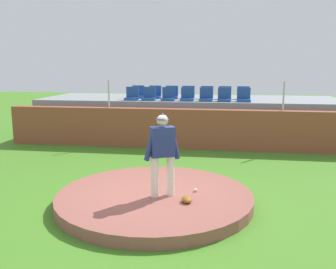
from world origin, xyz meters
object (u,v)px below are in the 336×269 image
at_px(pitcher, 162,149).
at_px(stadium_chair_7, 138,94).
at_px(stadium_chair_2, 168,96).
at_px(stadium_chair_5, 224,97).
at_px(fielding_glove, 187,199).
at_px(stadium_chair_8, 155,94).
at_px(stadium_chair_9, 172,94).
at_px(stadium_chair_1, 149,96).
at_px(baseball, 196,190).
at_px(stadium_chair_12, 225,95).
at_px(stadium_chair_11, 207,95).
at_px(stadium_chair_10, 188,95).
at_px(stadium_chair_0, 132,96).
at_px(stadium_chair_4, 206,97).
at_px(stadium_chair_3, 187,97).
at_px(stadium_chair_13, 243,95).
at_px(stadium_chair_6, 244,97).

distance_m(pitcher, stadium_chair_7, 7.86).
xyz_separation_m(stadium_chair_2, stadium_chair_5, (2.08, 0.01, 0.00)).
distance_m(fielding_glove, stadium_chair_5, 7.05).
height_order(fielding_glove, stadium_chair_2, stadium_chair_2).
xyz_separation_m(stadium_chair_8, stadium_chair_9, (0.68, 0.00, 0.00)).
xyz_separation_m(stadium_chair_1, stadium_chair_8, (0.05, 0.90, 0.00)).
distance_m(baseball, stadium_chair_12, 7.27).
xyz_separation_m(fielding_glove, stadium_chair_11, (-0.01, 7.74, 1.43)).
bearing_deg(stadium_chair_11, baseball, 91.10).
relative_size(baseball, stadium_chair_2, 0.15).
relative_size(stadium_chair_2, stadium_chair_10, 1.00).
distance_m(stadium_chair_2, stadium_chair_12, 2.27).
distance_m(fielding_glove, stadium_chair_0, 7.57).
relative_size(stadium_chair_4, stadium_chair_5, 1.00).
bearing_deg(stadium_chair_3, fielding_glove, 95.84).
relative_size(stadium_chair_8, stadium_chair_10, 1.00).
bearing_deg(stadium_chair_3, stadium_chair_10, -86.89).
bearing_deg(stadium_chair_13, pitcher, 75.63).
bearing_deg(stadium_chair_3, stadium_chair_11, -128.91).
bearing_deg(stadium_chair_7, baseball, 112.19).
height_order(stadium_chair_1, stadium_chair_7, same).
bearing_deg(stadium_chair_7, stadium_chair_12, 179.10).
relative_size(stadium_chair_3, stadium_chair_6, 1.00).
distance_m(stadium_chair_1, stadium_chair_4, 2.15).
bearing_deg(pitcher, stadium_chair_3, 65.44).
distance_m(stadium_chair_0, stadium_chair_4, 2.81).
xyz_separation_m(stadium_chair_6, stadium_chair_9, (-2.78, 0.90, 0.00)).
xyz_separation_m(stadium_chair_6, stadium_chair_11, (-1.38, 0.85, 0.00)).
xyz_separation_m(stadium_chair_3, stadium_chair_12, (1.39, 0.85, 0.00)).
relative_size(stadium_chair_7, stadium_chair_10, 1.00).
height_order(stadium_chair_4, stadium_chair_9, same).
bearing_deg(stadium_chair_7, stadium_chair_5, 165.12).
bearing_deg(stadium_chair_5, stadium_chair_8, -18.26).
height_order(stadium_chair_0, stadium_chair_6, same).
relative_size(baseball, fielding_glove, 0.25).
xyz_separation_m(fielding_glove, stadium_chair_6, (1.36, 6.89, 1.43)).
xyz_separation_m(stadium_chair_2, stadium_chair_7, (-1.39, 0.93, 0.00)).
distance_m(stadium_chair_3, stadium_chair_12, 1.63).
bearing_deg(stadium_chair_1, stadium_chair_11, -158.16).
bearing_deg(stadium_chair_11, stadium_chair_7, -1.13).
relative_size(stadium_chair_1, stadium_chair_4, 1.00).
distance_m(fielding_glove, stadium_chair_8, 8.19).
bearing_deg(stadium_chair_5, stadium_chair_13, -128.84).
bearing_deg(stadium_chair_10, stadium_chair_7, -0.31).
height_order(baseball, stadium_chair_2, stadium_chair_2).
distance_m(pitcher, stadium_chair_5, 6.71).
bearing_deg(baseball, stadium_chair_1, 109.98).
distance_m(stadium_chair_6, stadium_chair_9, 2.93).
bearing_deg(stadium_chair_2, stadium_chair_11, -148.04).
distance_m(stadium_chair_10, stadium_chair_12, 1.44).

